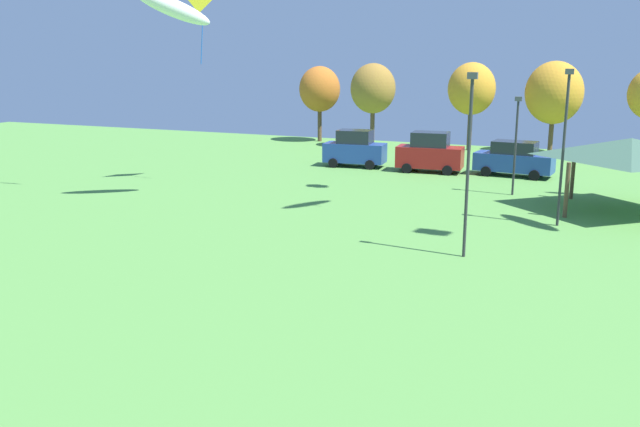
{
  "coord_description": "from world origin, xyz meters",
  "views": [
    {
      "loc": [
        3.67,
        2.52,
        7.4
      ],
      "look_at": [
        -1.76,
        15.11,
        4.2
      ],
      "focal_mm": 38.0,
      "sensor_mm": 36.0,
      "label": 1
    }
  ],
  "objects": [
    {
      "name": "light_post_1",
      "position": [
        1.8,
        33.65,
        3.84
      ],
      "size": [
        0.36,
        0.2,
        6.87
      ],
      "color": "#2D2D33",
      "rests_on": "ground"
    },
    {
      "name": "light_post_2",
      "position": [
        -1.0,
        39.87,
        3.04
      ],
      "size": [
        0.36,
        0.2,
        5.3
      ],
      "color": "#2D2D33",
      "rests_on": "ground"
    },
    {
      "name": "treeline_tree_0",
      "position": [
        -20.08,
        57.55,
        4.54
      ],
      "size": [
        3.58,
        3.58,
        6.53
      ],
      "color": "brown",
      "rests_on": "ground"
    },
    {
      "name": "parked_car_third_from_left",
      "position": [
        -1.79,
        45.93,
        1.1
      ],
      "size": [
        4.93,
        2.35,
        2.21
      ],
      "rotation": [
        0.0,
        0.0,
        -0.1
      ],
      "color": "#234299",
      "rests_on": "ground"
    },
    {
      "name": "kite_flying_1",
      "position": [
        -16.41,
        31.06,
        9.67
      ],
      "size": [
        3.36,
        3.37,
        2.19
      ],
      "color": "white"
    },
    {
      "name": "park_pavilion",
      "position": [
        4.59,
        37.74,
        3.08
      ],
      "size": [
        6.7,
        5.95,
        3.6
      ],
      "color": "brown",
      "rests_on": "ground"
    },
    {
      "name": "light_post_0",
      "position": [
        -1.05,
        27.19,
        3.82
      ],
      "size": [
        0.36,
        0.2,
        6.83
      ],
      "color": "#2D2D33",
      "rests_on": "ground"
    },
    {
      "name": "parked_car_second_from_left",
      "position": [
        -7.04,
        45.38,
        1.27
      ],
      "size": [
        4.32,
        2.27,
        2.61
      ],
      "rotation": [
        0.0,
        0.0,
        0.07
      ],
      "color": "maroon",
      "rests_on": "ground"
    },
    {
      "name": "parked_car_leftmost",
      "position": [
        -12.28,
        45.51,
        1.22
      ],
      "size": [
        4.26,
        2.23,
        2.51
      ],
      "rotation": [
        0.0,
        0.0,
        0.09
      ],
      "color": "#234299",
      "rests_on": "ground"
    },
    {
      "name": "treeline_tree_2",
      "position": [
        -6.79,
        57.04,
        4.84
      ],
      "size": [
        3.73,
        3.73,
        6.92
      ],
      "color": "brown",
      "rests_on": "ground"
    },
    {
      "name": "treeline_tree_1",
      "position": [
        -14.5,
        55.58,
        4.78
      ],
      "size": [
        3.67,
        3.67,
        6.83
      ],
      "color": "brown",
      "rests_on": "ground"
    },
    {
      "name": "treeline_tree_3",
      "position": [
        -0.65,
        57.94,
        4.62
      ],
      "size": [
        4.35,
        4.35,
        7.03
      ],
      "color": "brown",
      "rests_on": "ground"
    }
  ]
}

